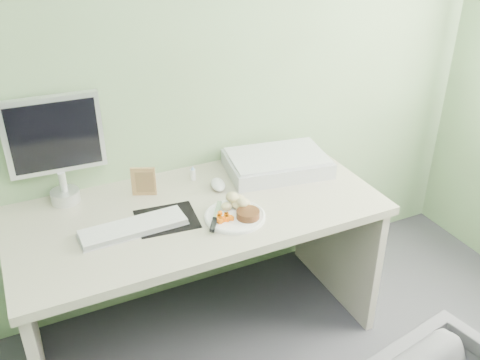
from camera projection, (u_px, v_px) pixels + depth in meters
name	position (u px, v px, depth m)	size (l,w,h in m)	color
wall_back	(160.00, 45.00, 2.31)	(3.50, 3.50, 0.00)	#7CA171
desk	(199.00, 242.00, 2.41)	(1.60, 0.75, 0.73)	#B9B29B
plate	(235.00, 216.00, 2.24)	(0.26, 0.26, 0.01)	white
steak	(248.00, 214.00, 2.22)	(0.10, 0.10, 0.03)	black
potato_pile	(237.00, 201.00, 2.28)	(0.11, 0.08, 0.06)	tan
carrot_heap	(224.00, 215.00, 2.20)	(0.06, 0.05, 0.04)	#FF6A05
steak_knife	(215.00, 220.00, 2.19)	(0.14, 0.21, 0.02)	silver
mousepad	(167.00, 219.00, 2.24)	(0.25, 0.22, 0.00)	black
keyboard	(133.00, 227.00, 2.16)	(0.43, 0.13, 0.02)	white
computer_mouse	(218.00, 185.00, 2.45)	(0.06, 0.11, 0.04)	white
photo_frame	(144.00, 181.00, 2.38)	(0.11, 0.01, 0.14)	#A5834D
eyedrop_bottle	(193.00, 174.00, 2.52)	(0.02, 0.02, 0.07)	white
scanner	(277.00, 164.00, 2.60)	(0.48, 0.32, 0.07)	#AAADB1
monitor	(55.00, 144.00, 2.25)	(0.40, 0.13, 0.48)	silver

